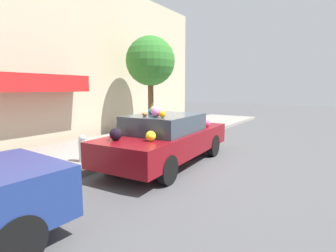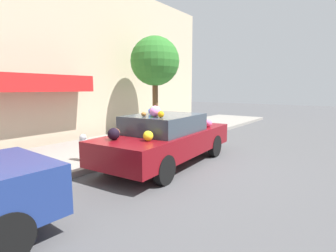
# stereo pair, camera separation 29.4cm
# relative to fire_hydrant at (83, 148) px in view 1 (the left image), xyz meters

# --- Properties ---
(ground_plane) EXTENTS (60.00, 60.00, 0.00)m
(ground_plane) POSITION_rel_fire_hydrant_xyz_m (1.49, -1.71, -0.49)
(ground_plane) COLOR #4C4C4F
(sidewalk_curb) EXTENTS (24.00, 3.20, 0.15)m
(sidewalk_curb) POSITION_rel_fire_hydrant_xyz_m (1.49, 0.99, -0.42)
(sidewalk_curb) COLOR gray
(sidewalk_curb) RESTS_ON ground
(building_facade) EXTENTS (18.00, 1.20, 6.42)m
(building_facade) POSITION_rel_fire_hydrant_xyz_m (1.44, 3.21, 2.67)
(building_facade) COLOR #C6B293
(building_facade) RESTS_ON ground
(street_tree) EXTENTS (2.07, 2.07, 4.05)m
(street_tree) POSITION_rel_fire_hydrant_xyz_m (4.78, 1.47, 2.64)
(street_tree) COLOR brown
(street_tree) RESTS_ON sidewalk_curb
(fire_hydrant) EXTENTS (0.20, 0.20, 0.70)m
(fire_hydrant) POSITION_rel_fire_hydrant_xyz_m (0.00, 0.00, 0.00)
(fire_hydrant) COLOR #B2B2B7
(fire_hydrant) RESTS_ON sidewalk_curb
(art_car) EXTENTS (4.51, 1.99, 1.60)m
(art_car) POSITION_rel_fire_hydrant_xyz_m (1.46, -1.62, 0.23)
(art_car) COLOR maroon
(art_car) RESTS_ON ground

